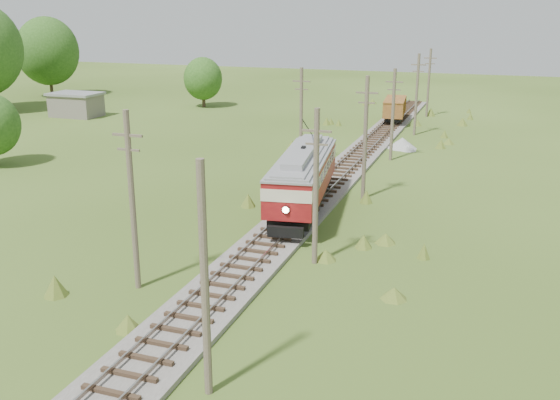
% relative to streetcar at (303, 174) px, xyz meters
% --- Properties ---
extents(railbed_main, '(3.60, 96.00, 0.57)m').
position_rel_streetcar_xyz_m(railbed_main, '(-0.00, 7.70, -2.58)').
color(railbed_main, '#605B54').
rests_on(railbed_main, ground).
extents(streetcar, '(4.98, 13.35, 6.04)m').
position_rel_streetcar_xyz_m(streetcar, '(0.00, 0.00, 0.00)').
color(streetcar, black).
rests_on(streetcar, ground).
extents(gondola, '(3.10, 7.57, 2.45)m').
position_rel_streetcar_xyz_m(gondola, '(-0.00, 37.48, -0.89)').
color(gondola, black).
rests_on(gondola, ground).
extents(gravel_pile, '(3.05, 3.23, 1.11)m').
position_rel_streetcar_xyz_m(gravel_pile, '(3.33, 23.07, -2.25)').
color(gravel_pile, gray).
rests_on(gravel_pile, ground).
extents(utility_pole_r_1, '(0.30, 0.30, 8.80)m').
position_rel_streetcar_xyz_m(utility_pole_r_1, '(3.10, -21.30, 1.63)').
color(utility_pole_r_1, brown).
rests_on(utility_pole_r_1, ground).
extents(utility_pole_r_2, '(1.60, 0.30, 8.60)m').
position_rel_streetcar_xyz_m(utility_pole_r_2, '(3.30, -8.30, 1.65)').
color(utility_pole_r_2, brown).
rests_on(utility_pole_r_2, ground).
extents(utility_pole_r_3, '(1.60, 0.30, 9.00)m').
position_rel_streetcar_xyz_m(utility_pole_r_3, '(3.20, 4.70, 1.86)').
color(utility_pole_r_3, brown).
rests_on(utility_pole_r_3, ground).
extents(utility_pole_r_4, '(1.60, 0.30, 8.40)m').
position_rel_streetcar_xyz_m(utility_pole_r_4, '(3.00, 17.70, 1.55)').
color(utility_pole_r_4, brown).
rests_on(utility_pole_r_4, ground).
extents(utility_pole_r_5, '(1.60, 0.30, 8.90)m').
position_rel_streetcar_xyz_m(utility_pole_r_5, '(3.40, 30.70, 1.81)').
color(utility_pole_r_5, brown).
rests_on(utility_pole_r_5, ground).
extents(utility_pole_r_6, '(1.60, 0.30, 8.70)m').
position_rel_streetcar_xyz_m(utility_pole_r_6, '(3.20, 43.70, 1.70)').
color(utility_pole_r_6, brown).
rests_on(utility_pole_r_6, ground).
extents(utility_pole_l_a, '(1.60, 0.30, 9.00)m').
position_rel_streetcar_xyz_m(utility_pole_l_a, '(-4.20, -14.30, 1.86)').
color(utility_pole_l_a, brown).
rests_on(utility_pole_l_a, ground).
extents(utility_pole_l_b, '(1.60, 0.30, 8.60)m').
position_rel_streetcar_xyz_m(utility_pole_l_b, '(-4.50, 13.70, 1.65)').
color(utility_pole_l_b, brown).
rests_on(utility_pole_l_b, ground).
extents(tree_left_5, '(9.66, 9.66, 12.44)m').
position_rel_streetcar_xyz_m(tree_left_5, '(-56.00, 43.70, 4.35)').
color(tree_left_5, '#38281C').
rests_on(tree_left_5, ground).
extents(tree_mid_a, '(5.46, 5.46, 7.03)m').
position_rel_streetcar_xyz_m(tree_mid_a, '(-28.00, 41.70, 1.25)').
color(tree_mid_a, '#38281C').
rests_on(tree_mid_a, ground).
extents(shed, '(6.40, 4.40, 3.10)m').
position_rel_streetcar_xyz_m(shed, '(-40.00, 28.70, -1.20)').
color(shed, slate).
rests_on(shed, ground).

